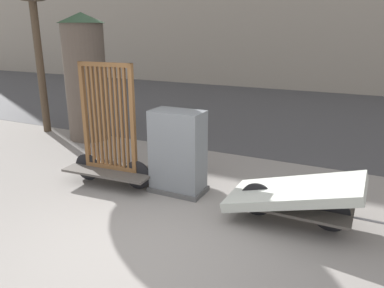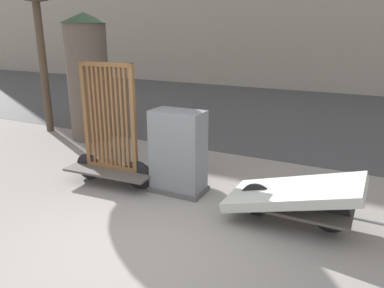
# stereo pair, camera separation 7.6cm
# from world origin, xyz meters

# --- Properties ---
(ground_plane) EXTENTS (60.00, 60.00, 0.00)m
(ground_plane) POSITION_xyz_m (0.00, 0.00, 0.00)
(ground_plane) COLOR gray
(road_strip) EXTENTS (56.00, 9.62, 0.01)m
(road_strip) POSITION_xyz_m (0.00, 8.85, 0.00)
(road_strip) COLOR #424244
(road_strip) RESTS_ON ground_plane
(bike_cart_with_bedframe) EXTENTS (2.30, 0.83, 2.11)m
(bike_cart_with_bedframe) POSITION_xyz_m (-1.56, 1.57, 0.70)
(bike_cart_with_bedframe) COLOR #4C4742
(bike_cart_with_bedframe) RESTS_ON ground_plane
(bike_cart_with_mattress) EXTENTS (2.39, 0.99, 0.78)m
(bike_cart_with_mattress) POSITION_xyz_m (1.56, 1.57, 0.43)
(bike_cart_with_mattress) COLOR #4C4742
(bike_cart_with_mattress) RESTS_ON ground_plane
(utility_cabinet) EXTENTS (0.92, 0.54, 1.38)m
(utility_cabinet) POSITION_xyz_m (-0.37, 1.81, 0.65)
(utility_cabinet) COLOR #4C4C4C
(utility_cabinet) RESTS_ON ground_plane
(advertising_column) EXTENTS (1.09, 1.09, 2.99)m
(advertising_column) POSITION_xyz_m (-3.88, 3.69, 1.52)
(advertising_column) COLOR brown
(advertising_column) RESTS_ON ground_plane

